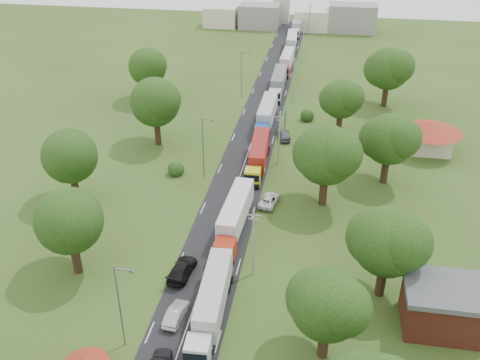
# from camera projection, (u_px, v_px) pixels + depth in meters

# --- Properties ---
(ground) EXTENTS (260.00, 260.00, 0.00)m
(ground) POSITION_uv_depth(u_px,v_px,m) (219.00, 235.00, 69.84)
(ground) COLOR #304517
(ground) RESTS_ON ground
(road) EXTENTS (8.00, 200.00, 0.04)m
(road) POSITION_uv_depth(u_px,v_px,m) (244.00, 165.00, 86.97)
(road) COLOR black
(road) RESTS_ON ground
(info_sign) EXTENTS (0.12, 3.10, 4.10)m
(info_sign) POSITION_uv_depth(u_px,v_px,m) (285.00, 114.00, 97.57)
(info_sign) COLOR slate
(info_sign) RESTS_ON ground
(pole_1) EXTENTS (1.60, 0.24, 9.00)m
(pole_1) POSITION_uv_depth(u_px,v_px,m) (253.00, 242.00, 60.72)
(pole_1) COLOR gray
(pole_1) RESTS_ON ground
(pole_2) EXTENTS (1.60, 0.24, 9.00)m
(pole_2) POSITION_uv_depth(u_px,v_px,m) (279.00, 138.00, 84.70)
(pole_2) COLOR gray
(pole_2) RESTS_ON ground
(pole_3) EXTENTS (1.60, 0.24, 9.00)m
(pole_3) POSITION_uv_depth(u_px,v_px,m) (294.00, 80.00, 108.69)
(pole_3) COLOR gray
(pole_3) RESTS_ON ground
(pole_4) EXTENTS (1.60, 0.24, 9.00)m
(pole_4) POSITION_uv_depth(u_px,v_px,m) (303.00, 44.00, 132.67)
(pole_4) COLOR gray
(pole_4) RESTS_ON ground
(pole_5) EXTENTS (1.60, 0.24, 9.00)m
(pole_5) POSITION_uv_depth(u_px,v_px,m) (309.00, 18.00, 156.66)
(pole_5) COLOR gray
(pole_5) RESTS_ON ground
(lamp_0) EXTENTS (2.03, 0.22, 10.00)m
(lamp_0) POSITION_uv_depth(u_px,v_px,m) (121.00, 303.00, 50.74)
(lamp_0) COLOR slate
(lamp_0) RESTS_ON ground
(lamp_1) EXTENTS (2.03, 0.22, 10.00)m
(lamp_1) POSITION_uv_depth(u_px,v_px,m) (204.00, 145.00, 80.72)
(lamp_1) COLOR slate
(lamp_1) RESTS_ON ground
(lamp_2) EXTENTS (2.03, 0.22, 10.00)m
(lamp_2) POSITION_uv_depth(u_px,v_px,m) (242.00, 72.00, 110.70)
(lamp_2) COLOR slate
(lamp_2) RESTS_ON ground
(tree_2) EXTENTS (8.00, 8.00, 10.10)m
(tree_2) POSITION_uv_depth(u_px,v_px,m) (327.00, 303.00, 49.23)
(tree_2) COLOR #382616
(tree_2) RESTS_ON ground
(tree_3) EXTENTS (8.80, 8.80, 11.07)m
(tree_3) POSITION_uv_depth(u_px,v_px,m) (387.00, 241.00, 56.62)
(tree_3) COLOR #382616
(tree_3) RESTS_ON ground
(tree_4) EXTENTS (9.60, 9.60, 12.05)m
(tree_4) POSITION_uv_depth(u_px,v_px,m) (326.00, 155.00, 72.76)
(tree_4) COLOR #382616
(tree_4) RESTS_ON ground
(tree_5) EXTENTS (8.80, 8.80, 11.07)m
(tree_5) POSITION_uv_depth(u_px,v_px,m) (389.00, 139.00, 78.59)
(tree_5) COLOR #382616
(tree_5) RESTS_ON ground
(tree_6) EXTENTS (8.00, 8.00, 10.10)m
(tree_6) POSITION_uv_depth(u_px,v_px,m) (341.00, 99.00, 94.48)
(tree_6) COLOR #382616
(tree_6) RESTS_ON ground
(tree_7) EXTENTS (9.60, 9.60, 12.05)m
(tree_7) POSITION_uv_depth(u_px,v_px,m) (389.00, 68.00, 105.42)
(tree_7) COLOR #382616
(tree_7) RESTS_ON ground
(tree_10) EXTENTS (8.80, 8.80, 11.07)m
(tree_10) POSITION_uv_depth(u_px,v_px,m) (70.00, 220.00, 60.03)
(tree_10) COLOR #382616
(tree_10) RESTS_ON ground
(tree_11) EXTENTS (8.80, 8.80, 11.07)m
(tree_11) POSITION_uv_depth(u_px,v_px,m) (70.00, 155.00, 73.90)
(tree_11) COLOR #382616
(tree_11) RESTS_ON ground
(tree_12) EXTENTS (9.60, 9.60, 12.05)m
(tree_12) POSITION_uv_depth(u_px,v_px,m) (155.00, 102.00, 89.86)
(tree_12) COLOR #382616
(tree_12) RESTS_ON ground
(tree_13) EXTENTS (8.80, 8.80, 11.07)m
(tree_13) POSITION_uv_depth(u_px,v_px,m) (148.00, 67.00, 108.46)
(tree_13) COLOR #382616
(tree_13) RESTS_ON ground
(house_brick) EXTENTS (8.60, 6.60, 5.20)m
(house_brick) POSITION_uv_depth(u_px,v_px,m) (445.00, 307.00, 54.44)
(house_brick) COLOR maroon
(house_brick) RESTS_ON ground
(house_cream) EXTENTS (10.08, 10.08, 5.80)m
(house_cream) POSITION_uv_depth(u_px,v_px,m) (430.00, 132.00, 89.34)
(house_cream) COLOR beige
(house_cream) RESTS_ON ground
(distant_town) EXTENTS (52.00, 8.00, 8.00)m
(distant_town) POSITION_uv_depth(u_px,v_px,m) (294.00, 18.00, 162.24)
(distant_town) COLOR gray
(distant_town) RESTS_ON ground
(church) EXTENTS (5.00, 5.00, 12.30)m
(church) POSITION_uv_depth(u_px,v_px,m) (282.00, 5.00, 168.83)
(church) COLOR beige
(church) RESTS_ON ground
(truck_0) EXTENTS (3.01, 14.49, 4.01)m
(truck_0) POSITION_uv_depth(u_px,v_px,m) (212.00, 302.00, 55.82)
(truck_0) COLOR silver
(truck_0) RESTS_ON ground
(truck_1) EXTENTS (3.05, 14.96, 4.14)m
(truck_1) POSITION_uv_depth(u_px,v_px,m) (234.00, 217.00, 69.64)
(truck_1) COLOR #9E2512
(truck_1) RESTS_ON ground
(truck_2) EXTENTS (3.06, 14.39, 3.98)m
(truck_2) POSITION_uv_depth(u_px,v_px,m) (258.00, 155.00, 85.33)
(truck_2) COLOR gold
(truck_2) RESTS_ON ground
(truck_3) EXTENTS (2.59, 15.05, 4.17)m
(truck_3) POSITION_uv_depth(u_px,v_px,m) (267.00, 115.00, 99.49)
(truck_3) COLOR #194098
(truck_3) RESTS_ON ground
(truck_4) EXTENTS (2.77, 14.91, 4.13)m
(truck_4) POSITION_uv_depth(u_px,v_px,m) (278.00, 82.00, 115.08)
(truck_4) COLOR silver
(truck_4) RESTS_ON ground
(truck_5) EXTENTS (2.65, 14.09, 3.90)m
(truck_5) POSITION_uv_depth(u_px,v_px,m) (287.00, 61.00, 128.74)
(truck_5) COLOR #B41B26
(truck_5) RESTS_ON ground
(truck_6) EXTENTS (3.03, 14.73, 4.07)m
(truck_6) POSITION_uv_depth(u_px,v_px,m) (291.00, 42.00, 142.94)
(truck_6) COLOR #26662C
(truck_6) RESTS_ON ground
(truck_7) EXTENTS (2.82, 14.68, 4.06)m
(truck_7) POSITION_uv_depth(u_px,v_px,m) (297.00, 26.00, 158.52)
(truck_7) COLOR silver
(truck_7) RESTS_ON ground
(car_lane_mid) EXTENTS (1.94, 4.54, 1.46)m
(car_lane_mid) POSITION_uv_depth(u_px,v_px,m) (176.00, 314.00, 56.28)
(car_lane_mid) COLOR #A7A9B0
(car_lane_mid) RESTS_ON ground
(car_lane_rear) EXTENTS (2.85, 5.86, 1.64)m
(car_lane_rear) POSITION_uv_depth(u_px,v_px,m) (182.00, 269.00, 62.49)
(car_lane_rear) COLOR black
(car_lane_rear) RESTS_ON ground
(car_verge_near) EXTENTS (3.02, 5.13, 1.34)m
(car_verge_near) POSITION_uv_depth(u_px,v_px,m) (269.00, 200.00, 76.16)
(car_verge_near) COLOR white
(car_verge_near) RESTS_ON ground
(car_verge_far) EXTENTS (2.89, 5.07, 1.63)m
(car_verge_far) POSITION_uv_depth(u_px,v_px,m) (284.00, 135.00, 95.05)
(car_verge_far) COLOR #585A60
(car_verge_far) RESTS_ON ground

